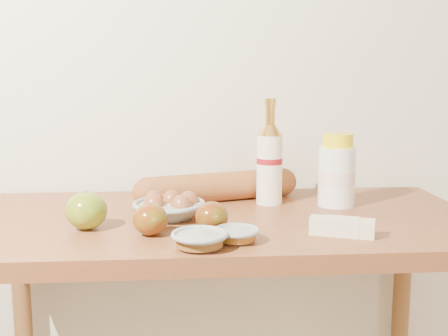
{
  "coord_description": "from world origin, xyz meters",
  "views": [
    {
      "loc": [
        -0.1,
        -0.1,
        1.23
      ],
      "look_at": [
        0.0,
        1.15,
        1.02
      ],
      "focal_mm": 45.0,
      "sensor_mm": 36.0,
      "label": 1
    }
  ],
  "objects_px": {
    "baguette": "(218,187)",
    "cream_bottle": "(337,173)",
    "table": "(223,266)",
    "egg_bowl": "(169,207)",
    "bourbon_bottle": "(270,161)"
  },
  "relations": [
    {
      "from": "cream_bottle",
      "to": "baguette",
      "type": "bearing_deg",
      "value": 179.28
    },
    {
      "from": "table",
      "to": "baguette",
      "type": "bearing_deg",
      "value": 90.3
    },
    {
      "from": "baguette",
      "to": "bourbon_bottle",
      "type": "bearing_deg",
      "value": -33.92
    },
    {
      "from": "table",
      "to": "egg_bowl",
      "type": "distance_m",
      "value": 0.19
    },
    {
      "from": "bourbon_bottle",
      "to": "baguette",
      "type": "relative_size",
      "value": 0.59
    },
    {
      "from": "cream_bottle",
      "to": "baguette",
      "type": "relative_size",
      "value": 0.4
    },
    {
      "from": "table",
      "to": "bourbon_bottle",
      "type": "bearing_deg",
      "value": 43.12
    },
    {
      "from": "egg_bowl",
      "to": "baguette",
      "type": "xyz_separation_m",
      "value": [
        0.12,
        0.16,
        0.01
      ]
    },
    {
      "from": "bourbon_bottle",
      "to": "baguette",
      "type": "distance_m",
      "value": 0.15
    },
    {
      "from": "egg_bowl",
      "to": "baguette",
      "type": "bearing_deg",
      "value": 52.92
    },
    {
      "from": "table",
      "to": "cream_bottle",
      "type": "bearing_deg",
      "value": 16.19
    },
    {
      "from": "table",
      "to": "cream_bottle",
      "type": "height_order",
      "value": "cream_bottle"
    },
    {
      "from": "bourbon_bottle",
      "to": "table",
      "type": "bearing_deg",
      "value": -140.5
    },
    {
      "from": "table",
      "to": "bourbon_bottle",
      "type": "xyz_separation_m",
      "value": [
        0.13,
        0.12,
        0.23
      ]
    },
    {
      "from": "baguette",
      "to": "cream_bottle",
      "type": "bearing_deg",
      "value": -30.89
    }
  ]
}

